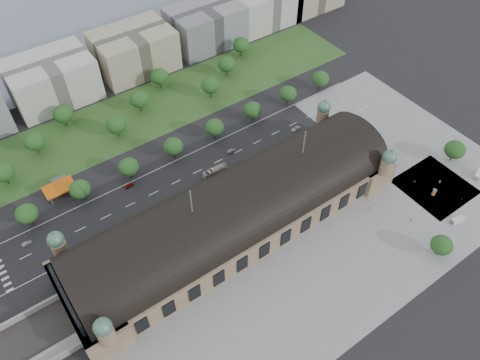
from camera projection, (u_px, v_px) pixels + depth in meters
ground at (236, 227)px, 204.00m from camera, size 900.00×900.00×0.00m
station at (236, 212)px, 196.40m from camera, size 150.00×48.40×44.30m
plaza_south at (321, 289)px, 183.75m from camera, size 190.00×48.00×0.12m
plaza_east at (397, 135)px, 244.12m from camera, size 56.00×100.00×0.12m
road_slab at (154, 193)px, 217.06m from camera, size 260.00×26.00×0.10m
grass_belt at (113, 125)px, 249.19m from camera, size 300.00×45.00×0.10m
petrol_station at (60, 185)px, 216.65m from camera, size 14.00×13.00×5.05m
office_3 at (52, 80)px, 256.42m from camera, size 45.00×32.00×24.00m
office_4 at (134, 51)px, 275.89m from camera, size 45.00×32.00×24.00m
office_5 at (206, 26)px, 295.37m from camera, size 45.00×32.00×24.00m
office_6 at (262, 5)px, 312.89m from camera, size 45.00×32.00×24.00m
tree_row_2 at (27, 214)px, 199.55m from camera, size 9.60×9.60×11.52m
tree_row_3 at (80, 189)px, 208.89m from camera, size 9.60×9.60×11.52m
tree_row_4 at (129, 167)px, 218.24m from camera, size 9.60×9.60×11.52m
tree_row_5 at (173, 146)px, 227.59m from camera, size 9.60×9.60×11.52m
tree_row_6 at (215, 127)px, 236.94m from camera, size 9.60×9.60×11.52m
tree_row_7 at (253, 110)px, 246.28m from camera, size 9.60×9.60×11.52m
tree_row_8 at (288, 94)px, 255.63m from camera, size 9.60×9.60×11.52m
tree_row_9 at (321, 79)px, 264.98m from camera, size 9.60×9.60×11.52m
tree_belt_3 at (3, 172)px, 215.16m from camera, size 10.40×10.40×12.48m
tree_belt_4 at (35, 141)px, 229.15m from camera, size 10.40×10.40×12.48m
tree_belt_5 at (63, 114)px, 243.13m from camera, size 10.40×10.40×12.48m
tree_belt_6 at (116, 125)px, 237.36m from camera, size 10.40×10.40×12.48m
tree_belt_7 at (139, 99)px, 251.35m from camera, size 10.40×10.40×12.48m
tree_belt_8 at (159, 76)px, 265.33m from camera, size 10.40×10.40×12.48m
tree_belt_9 at (210, 86)px, 259.56m from camera, size 10.40×10.40×12.48m
tree_belt_10 at (227, 64)px, 273.55m from camera, size 10.40×10.40×12.48m
tree_belt_11 at (241, 45)px, 287.53m from camera, size 10.40×10.40×12.48m
tree_plaza_ne at (455, 150)px, 225.98m from camera, size 10.00×10.00×11.69m
tree_plaza_s at (442, 245)px, 189.41m from camera, size 9.00×9.00×10.64m
traffic_car_1 at (27, 243)px, 197.36m from camera, size 4.25×1.81×1.36m
traffic_car_2 at (102, 236)px, 199.94m from camera, size 5.56×3.10×1.47m
traffic_car_3 at (129, 186)px, 219.35m from camera, size 4.72×2.05×1.35m
traffic_car_4 at (195, 187)px, 218.70m from camera, size 4.15×1.94×1.37m
traffic_car_5 at (232, 151)px, 234.95m from camera, size 5.01×1.92×1.63m
traffic_car_6 at (296, 129)px, 246.30m from camera, size 5.41×2.70×1.47m
parked_car_0 at (63, 272)px, 187.85m from camera, size 4.62×3.03×1.44m
parked_car_1 at (105, 242)px, 197.67m from camera, size 6.30×4.84×1.59m
parked_car_2 at (112, 242)px, 197.83m from camera, size 4.93×3.32×1.32m
parked_car_3 at (75, 258)px, 192.45m from camera, size 4.88×3.67×1.55m
parked_car_4 at (136, 234)px, 200.31m from camera, size 4.98×3.74×1.57m
parked_car_5 at (133, 237)px, 199.75m from camera, size 5.13×4.24×1.30m
parked_car_6 at (124, 232)px, 201.21m from camera, size 5.00×4.26×1.38m
bus_west at (203, 186)px, 217.75m from camera, size 11.54×3.10×3.19m
bus_mid at (239, 168)px, 225.47m from camera, size 13.23×3.83×3.64m
bus_east at (215, 171)px, 224.22m from camera, size 12.83×3.27×3.56m
van_east at (478, 175)px, 222.94m from camera, size 7.24×4.61×2.92m
van_south at (457, 221)px, 204.78m from camera, size 6.42×4.01×2.59m
advertising_column at (434, 192)px, 215.05m from camera, size 1.83×1.83×3.48m
pedestrian_0 at (370, 209)px, 209.76m from camera, size 0.99×0.81×1.76m
pedestrian_1 at (411, 220)px, 205.46m from camera, size 0.80×0.76×1.85m
pedestrian_2 at (414, 181)px, 220.88m from camera, size 0.89×1.02×1.83m
pedestrian_3 at (462, 199)px, 213.55m from camera, size 1.08×0.60×1.77m
pedestrian_5 at (440, 181)px, 220.76m from camera, size 0.80×1.07×1.95m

